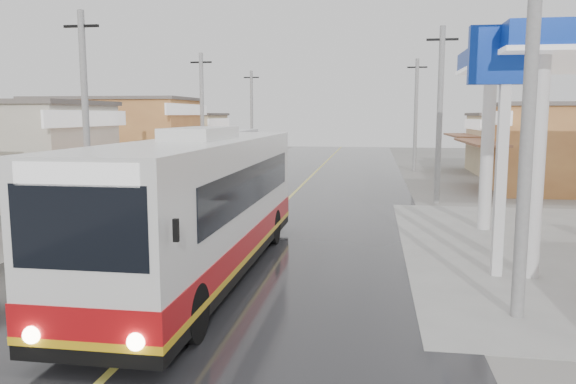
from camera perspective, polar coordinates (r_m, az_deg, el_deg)
name	(u,v)px	position (r m, az deg, el deg)	size (l,w,h in m)	color
ground	(185,300)	(12.83, -10.44, -10.78)	(120.00, 120.00, 0.00)	slate
road	(288,199)	(27.09, -0.04, -0.76)	(12.00, 90.00, 0.02)	black
centre_line	(288,199)	(27.09, -0.04, -0.73)	(0.15, 90.00, 0.01)	#D8CC4C
shopfronts_left	(70,187)	(34.30, -21.23, 0.51)	(11.00, 44.00, 5.20)	tan
utility_poles_left	(157,194)	(29.89, -13.13, -0.17)	(1.60, 50.00, 8.00)	gray
utility_poles_right	(436,203)	(26.94, 14.84, -1.09)	(1.60, 36.00, 8.00)	gray
coach_bus	(203,205)	(14.28, -8.59, -1.36)	(2.84, 12.01, 3.74)	silver
second_bus	(222,158)	(31.34, -6.69, 3.49)	(3.03, 9.66, 3.17)	silver
cyclist	(49,234)	(17.41, -23.11, -3.97)	(0.82, 2.00, 2.11)	black
tricycle_near	(69,189)	(26.00, -21.34, 0.27)	(1.66, 2.06, 1.54)	#26262D
tyre_stack	(36,234)	(20.01, -24.23, -3.91)	(0.89, 0.89, 0.46)	black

